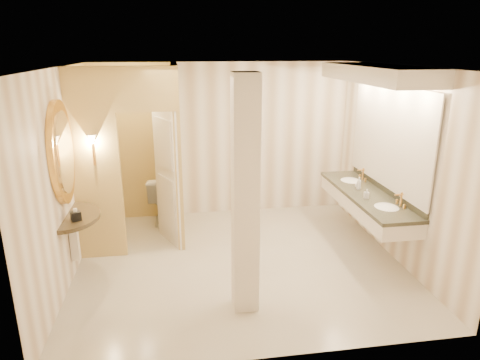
# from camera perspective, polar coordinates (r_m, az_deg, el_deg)

# --- Properties ---
(floor) EXTENTS (4.50, 4.50, 0.00)m
(floor) POSITION_cam_1_polar(r_m,az_deg,el_deg) (6.22, -0.10, -10.84)
(floor) COLOR beige
(floor) RESTS_ON ground
(ceiling) EXTENTS (4.50, 4.50, 0.00)m
(ceiling) POSITION_cam_1_polar(r_m,az_deg,el_deg) (5.49, -0.11, 14.86)
(ceiling) COLOR white
(ceiling) RESTS_ON wall_back
(wall_back) EXTENTS (4.50, 0.02, 2.70)m
(wall_back) POSITION_cam_1_polar(r_m,az_deg,el_deg) (7.63, -2.38, 5.32)
(wall_back) COLOR white
(wall_back) RESTS_ON floor
(wall_front) EXTENTS (4.50, 0.02, 2.70)m
(wall_front) POSITION_cam_1_polar(r_m,az_deg,el_deg) (3.86, 4.41, -6.99)
(wall_front) COLOR white
(wall_front) RESTS_ON floor
(wall_left) EXTENTS (0.02, 4.00, 2.70)m
(wall_left) POSITION_cam_1_polar(r_m,az_deg,el_deg) (5.83, -22.55, 0.16)
(wall_left) COLOR white
(wall_left) RESTS_ON floor
(wall_right) EXTENTS (0.02, 4.00, 2.70)m
(wall_right) POSITION_cam_1_polar(r_m,az_deg,el_deg) (6.43, 20.14, 1.97)
(wall_right) COLOR white
(wall_right) RESTS_ON floor
(toilet_closet) EXTENTS (1.50, 1.55, 2.70)m
(toilet_closet) POSITION_cam_1_polar(r_m,az_deg,el_deg) (6.58, -11.14, 3.37)
(toilet_closet) COLOR #F3E07F
(toilet_closet) RESTS_ON floor
(wall_sconce) EXTENTS (0.14, 0.14, 0.42)m
(wall_sconce) POSITION_cam_1_polar(r_m,az_deg,el_deg) (6.07, -19.08, 4.94)
(wall_sconce) COLOR gold
(wall_sconce) RESTS_ON toilet_closet
(vanity) EXTENTS (0.75, 2.45, 2.09)m
(vanity) POSITION_cam_1_polar(r_m,az_deg,el_deg) (6.43, 17.39, 4.78)
(vanity) COLOR silver
(vanity) RESTS_ON floor
(console_shelf) EXTENTS (0.99, 0.99, 1.95)m
(console_shelf) POSITION_cam_1_polar(r_m,az_deg,el_deg) (5.76, -22.32, -0.06)
(console_shelf) COLOR black
(console_shelf) RESTS_ON floor
(pillar) EXTENTS (0.28, 0.28, 2.70)m
(pillar) POSITION_cam_1_polar(r_m,az_deg,el_deg) (4.68, 0.71, -2.48)
(pillar) COLOR silver
(pillar) RESTS_ON floor
(tissue_box) EXTENTS (0.15, 0.15, 0.11)m
(tissue_box) POSITION_cam_1_polar(r_m,az_deg,el_deg) (5.70, -21.04, -4.49)
(tissue_box) COLOR black
(tissue_box) RESTS_ON console_shelf
(toilet) EXTENTS (0.49, 0.82, 0.82)m
(toilet) POSITION_cam_1_polar(r_m,az_deg,el_deg) (7.61, -10.34, -2.35)
(toilet) COLOR white
(toilet) RESTS_ON floor
(soap_bottle_a) EXTENTS (0.07, 0.07, 0.13)m
(soap_bottle_a) POSITION_cam_1_polar(r_m,az_deg,el_deg) (6.34, 16.52, -1.76)
(soap_bottle_a) COLOR beige
(soap_bottle_a) RESTS_ON vanity
(soap_bottle_b) EXTENTS (0.10, 0.10, 0.11)m
(soap_bottle_b) POSITION_cam_1_polar(r_m,az_deg,el_deg) (6.77, 15.46, -0.56)
(soap_bottle_b) COLOR silver
(soap_bottle_b) RESTS_ON vanity
(soap_bottle_c) EXTENTS (0.09, 0.09, 0.19)m
(soap_bottle_c) POSITION_cam_1_polar(r_m,az_deg,el_deg) (6.69, 15.57, -0.41)
(soap_bottle_c) COLOR #C6B28C
(soap_bottle_c) RESTS_ON vanity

